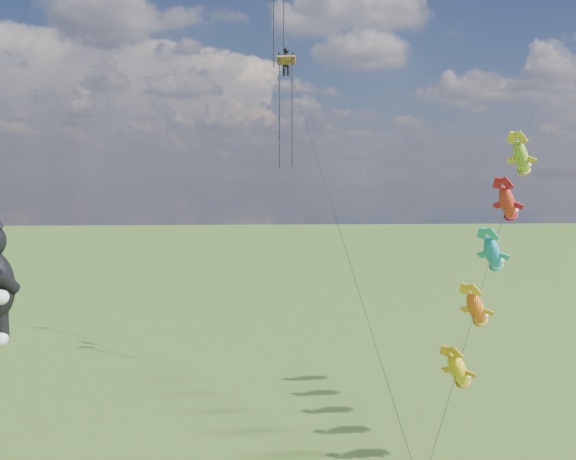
{
  "coord_description": "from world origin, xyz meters",
  "views": [
    {
      "loc": [
        10.67,
        -23.39,
        13.72
      ],
      "look_at": [
        12.7,
        13.05,
        10.53
      ],
      "focal_mm": 40.0,
      "sensor_mm": 36.0,
      "label": 1
    }
  ],
  "objects": [
    {
      "name": "fish_windsock_rig",
      "position": [
        22.59,
        7.68,
        9.77
      ],
      "size": [
        10.11,
        12.5,
        17.42
      ],
      "rotation": [
        0.0,
        0.0,
        -0.35
      ],
      "color": "brown",
      "rests_on": "ground"
    },
    {
      "name": "parafoil_rig",
      "position": [
        12.94,
        17.62,
        20.85
      ],
      "size": [
        6.19,
        16.68,
        28.11
      ],
      "rotation": [
        0.0,
        0.0,
        0.41
      ],
      "color": "brown",
      "rests_on": "ground"
    }
  ]
}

